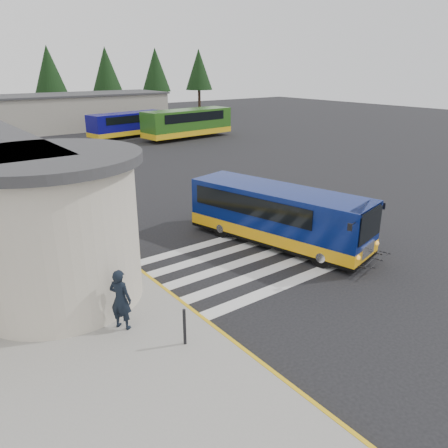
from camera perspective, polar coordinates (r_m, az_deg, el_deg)
ground at (r=18.31m, az=1.62°, el=-3.89°), size 140.00×140.00×0.00m
curb_strip at (r=19.63m, az=-15.16°, el=-2.66°), size 0.12×34.00×0.16m
crosswalk at (r=17.45m, az=1.97°, el=-5.12°), size 8.00×5.35×0.01m
depot_building at (r=57.70m, az=-20.93°, el=13.47°), size 26.40×8.40×4.20m
tree_line at (r=65.23m, az=-23.39°, el=17.91°), size 58.40×4.40×10.00m
transit_bus at (r=19.11m, az=7.14°, el=0.83°), size 4.55×9.06×2.48m
pedestrian_a at (r=13.08m, az=-13.36°, el=-9.55°), size 0.74×0.81×1.87m
pedestrian_b at (r=14.84m, az=-14.19°, el=-5.84°), size 1.03×1.13×1.90m
bollard at (r=12.30m, az=-5.18°, el=-13.23°), size 0.09×0.09×1.08m
far_bus_a at (r=49.80m, az=-12.47°, el=12.70°), size 9.02×3.77×2.26m
far_bus_b at (r=48.02m, az=-4.79°, el=13.11°), size 10.35×3.80×2.61m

